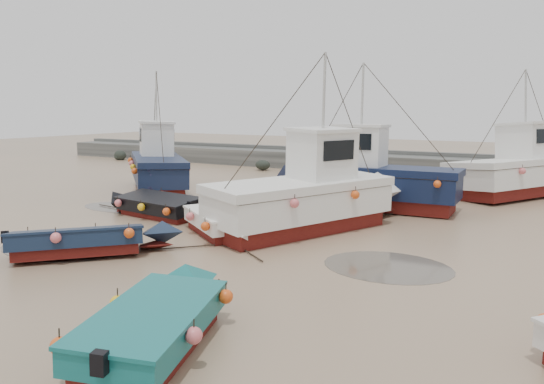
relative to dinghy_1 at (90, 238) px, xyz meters
The scene contains 15 objects.
ground 3.14m from the dinghy_1, 36.15° to the left, with size 120.00×120.00×0.00m, color #9B7C60.
seawall 23.95m from the dinghy_1, 83.90° to the left, with size 60.00×4.92×1.50m.
puddle_a 1.69m from the dinghy_1, 165.92° to the left, with size 4.58×4.58×0.01m, color #524A40.
puddle_b 8.69m from the dinghy_1, 22.57° to the left, with size 3.62×3.62×0.01m, color #524A40.
puddle_c 7.89m from the dinghy_1, 129.86° to the left, with size 3.68×3.68×0.01m, color #524A40.
puddle_d 12.42m from the dinghy_1, 75.78° to the left, with size 5.74×5.74×0.01m, color #524A40.
dinghy_1 is the anchor object (origin of this frame).
dinghy_2 6.80m from the dinghy_1, 30.97° to the right, with size 2.93×5.81×1.43m.
dinghy_4 5.91m from the dinghy_1, 114.24° to the left, with size 6.05×2.26×1.43m.
dinghy_5 4.35m from the dinghy_1, 62.28° to the left, with size 4.90×3.76×1.43m.
cabin_boat_0 12.70m from the dinghy_1, 123.22° to the left, with size 8.00×7.66×6.22m.
cabin_boat_1 7.73m from the dinghy_1, 56.23° to the left, with size 5.40×9.77×6.22m.
cabin_boat_2 12.17m from the dinghy_1, 68.47° to the left, with size 9.84×3.14×6.22m.
cabin_boat_3 20.98m from the dinghy_1, 61.17° to the left, with size 6.60×9.65×6.22m.
person 8.87m from the dinghy_1, 121.56° to the left, with size 0.63×0.41×1.72m, color #1C1E3B.
Camera 1 is at (9.79, -12.40, 4.37)m, focal length 35.00 mm.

